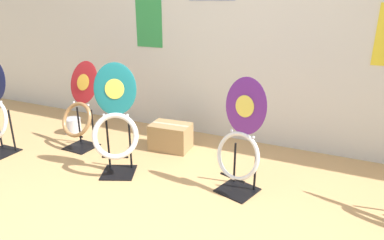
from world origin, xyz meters
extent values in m
cube|color=silver|center=(0.00, 2.10, 1.30)|extent=(8.00, 0.06, 2.60)
cube|color=#2D8E47|center=(-1.04, 2.06, 1.22)|extent=(0.33, 0.01, 0.57)
cube|color=black|center=(-1.35, 1.16, 0.01)|extent=(0.29, 0.29, 0.01)
cylinder|color=black|center=(-1.45, 1.26, 0.20)|extent=(0.02, 0.02, 0.38)
cylinder|color=black|center=(-1.25, 1.25, 0.20)|extent=(0.02, 0.02, 0.38)
cylinder|color=black|center=(-1.36, 1.09, 0.16)|extent=(0.22, 0.03, 0.02)
torus|color=#9E7042|center=(-1.36, 1.14, 0.31)|extent=(0.37, 0.23, 0.34)
ellipsoid|color=#AD1E23|center=(-1.35, 1.29, 0.66)|extent=(0.36, 0.17, 0.42)
ellipsoid|color=yellow|center=(-1.35, 1.28, 0.67)|extent=(0.16, 0.07, 0.16)
sphere|color=silver|center=(-1.45, 1.22, 0.46)|extent=(0.02, 0.02, 0.02)
sphere|color=silver|center=(-1.25, 1.22, 0.46)|extent=(0.02, 0.02, 0.02)
cube|color=black|center=(0.38, 1.03, 0.01)|extent=(0.35, 0.35, 0.01)
cylinder|color=black|center=(0.31, 1.15, 0.18)|extent=(0.02, 0.02, 0.35)
cylinder|color=black|center=(0.50, 1.09, 0.18)|extent=(0.02, 0.02, 0.35)
cylinder|color=black|center=(0.36, 0.96, 0.15)|extent=(0.22, 0.08, 0.02)
torus|color=silver|center=(0.37, 1.01, 0.32)|extent=(0.40, 0.24, 0.37)
ellipsoid|color=#60237F|center=(0.39, 1.09, 0.70)|extent=(0.36, 0.17, 0.44)
ellipsoid|color=#E5CC4C|center=(0.39, 1.07, 0.70)|extent=(0.16, 0.07, 0.17)
sphere|color=silver|center=(0.29, 1.09, 0.48)|extent=(0.02, 0.02, 0.02)
sphere|color=silver|center=(0.48, 1.03, 0.48)|extent=(0.02, 0.02, 0.02)
cube|color=black|center=(-0.66, 0.87, 0.01)|extent=(0.37, 0.37, 0.01)
cylinder|color=black|center=(-0.79, 0.91, 0.24)|extent=(0.02, 0.02, 0.46)
cylinder|color=black|center=(-0.61, 0.99, 0.24)|extent=(0.02, 0.02, 0.46)
cylinder|color=black|center=(-0.63, 0.80, 0.19)|extent=(0.21, 0.11, 0.02)
torus|color=silver|center=(-0.66, 0.85, 0.36)|extent=(0.44, 0.34, 0.39)
ellipsoid|color=#197075|center=(-0.70, 0.96, 0.74)|extent=(0.38, 0.26, 0.44)
ellipsoid|color=#EADB4C|center=(-0.70, 0.94, 0.75)|extent=(0.17, 0.10, 0.17)
sphere|color=silver|center=(-0.78, 0.87, 0.53)|extent=(0.02, 0.02, 0.02)
sphere|color=silver|center=(-0.59, 0.95, 0.53)|extent=(0.02, 0.02, 0.02)
cube|color=black|center=(-1.99, 0.71, 0.01)|extent=(0.28, 0.28, 0.01)
cylinder|color=black|center=(-1.89, 0.80, 0.22)|extent=(0.02, 0.02, 0.43)
sphere|color=silver|center=(-1.90, 0.75, 0.53)|extent=(0.02, 0.02, 0.02)
cylinder|color=silver|center=(-1.72, 1.44, 0.09)|extent=(0.18, 0.18, 0.17)
torus|color=silver|center=(-1.72, 1.44, 0.17)|extent=(0.19, 0.19, 0.01)
cylinder|color=#B2B2B7|center=(-1.72, 1.44, 0.17)|extent=(0.16, 0.16, 0.00)
cube|color=#A37F51|center=(-0.50, 1.53, 0.13)|extent=(0.41, 0.30, 0.27)
cube|color=#B7AD89|center=(-0.50, 1.53, 0.27)|extent=(0.39, 0.06, 0.00)
camera|label=1|loc=(1.07, -1.29, 1.46)|focal=32.00mm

